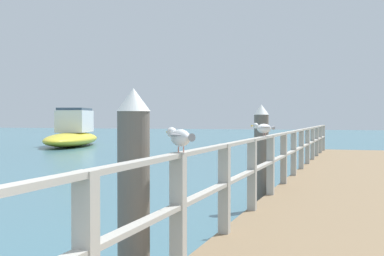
{
  "coord_description": "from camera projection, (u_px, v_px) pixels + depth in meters",
  "views": [
    {
      "loc": [
        0.17,
        -0.32,
        1.82
      ],
      "look_at": [
        -3.63,
        11.6,
        1.57
      ],
      "focal_mm": 50.33,
      "sensor_mm": 36.0,
      "label": 1
    }
  ],
  "objects": [
    {
      "name": "dock_piling_near",
      "position": [
        134.0,
        207.0,
        4.65
      ],
      "size": [
        0.29,
        0.29,
        2.07
      ],
      "color": "#6B6056",
      "rests_on": "ground_plane"
    },
    {
      "name": "seagull_foreground",
      "position": [
        180.0,
        137.0,
        4.67
      ],
      "size": [
        0.37,
        0.37,
        0.21
      ],
      "rotation": [
        0.0,
        0.0,
        0.8
      ],
      "color": "white",
      "rests_on": "pier_railing"
    },
    {
      "name": "pier_railing",
      "position": [
        289.0,
        150.0,
        11.52
      ],
      "size": [
        0.12,
        21.06,
        1.02
      ],
      "color": "#B2ADA3",
      "rests_on": "pier_deck"
    },
    {
      "name": "pier_deck",
      "position": [
        354.0,
        193.0,
        11.13
      ],
      "size": [
        2.84,
        22.54,
        0.49
      ],
      "primitive_type": "cube",
      "color": "#846B4C",
      "rests_on": "ground_plane"
    },
    {
      "name": "dock_piling_far",
      "position": [
        261.0,
        157.0,
        10.48
      ],
      "size": [
        0.29,
        0.29,
        2.07
      ],
      "color": "#6B6056",
      "rests_on": "ground_plane"
    },
    {
      "name": "seagull_background",
      "position": [
        264.0,
        128.0,
        8.58
      ],
      "size": [
        0.33,
        0.4,
        0.21
      ],
      "rotation": [
        0.0,
        0.0,
        2.47
      ],
      "color": "white",
      "rests_on": "pier_railing"
    },
    {
      "name": "boat_0",
      "position": [
        73.0,
        133.0,
        34.16
      ],
      "size": [
        4.98,
        8.99,
        2.42
      ],
      "rotation": [
        0.0,
        0.0,
        0.28
      ],
      "color": "gold",
      "rests_on": "ground_plane"
    }
  ]
}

